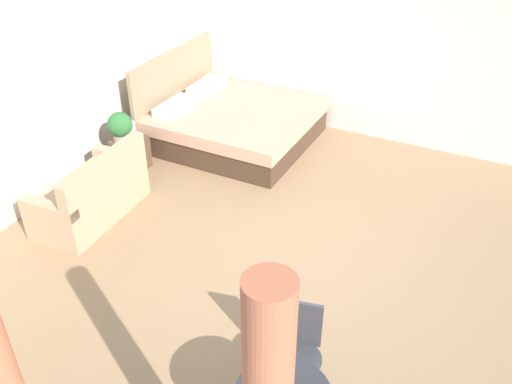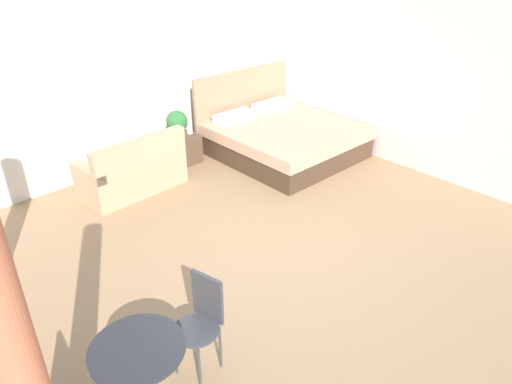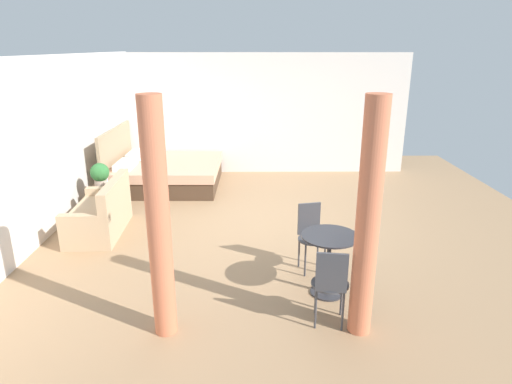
{
  "view_description": "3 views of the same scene",
  "coord_description": "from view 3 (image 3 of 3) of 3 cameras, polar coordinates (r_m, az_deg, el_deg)",
  "views": [
    {
      "loc": [
        -4.36,
        -1.62,
        3.85
      ],
      "look_at": [
        -0.39,
        0.36,
        0.96
      ],
      "focal_mm": 38.8,
      "sensor_mm": 36.0,
      "label": 1
    },
    {
      "loc": [
        -3.18,
        -2.94,
        3.18
      ],
      "look_at": [
        0.0,
        0.42,
        0.65
      ],
      "focal_mm": 32.95,
      "sensor_mm": 36.0,
      "label": 2
    },
    {
      "loc": [
        -6.77,
        0.14,
        2.8
      ],
      "look_at": [
        -0.31,
        0.09,
        0.64
      ],
      "focal_mm": 30.72,
      "sensor_mm": 36.0,
      "label": 3
    }
  ],
  "objects": [
    {
      "name": "nightstand",
      "position": [
        8.34,
        -18.99,
        -0.53
      ],
      "size": [
        0.4,
        0.39,
        0.45
      ],
      "color": "brown",
      "rests_on": "ground"
    },
    {
      "name": "cafe_chair_near_couch",
      "position": [
        5.73,
        7.11,
        -5.05
      ],
      "size": [
        0.44,
        0.44,
        0.88
      ],
      "color": "#3F3F44",
      "rests_on": "ground"
    },
    {
      "name": "curtain_left",
      "position": [
        4.31,
        14.34,
        -3.83
      ],
      "size": [
        0.23,
        0.23,
        2.41
      ],
      "color": "#D1704C",
      "rests_on": "ground"
    },
    {
      "name": "couch",
      "position": [
        7.27,
        -19.53,
        -2.85
      ],
      "size": [
        1.43,
        0.77,
        0.85
      ],
      "color": "tan",
      "rests_on": "ground"
    },
    {
      "name": "wall_right",
      "position": [
        10.05,
        0.34,
        10.09
      ],
      "size": [
        0.12,
        6.69,
        2.67
      ],
      "primitive_type": "cube",
      "color": "silver",
      "rests_on": "ground"
    },
    {
      "name": "ground_plane",
      "position": [
        7.33,
        0.66,
        -4.06
      ],
      "size": [
        9.34,
        9.69,
        0.02
      ],
      "primitive_type": "cube",
      "color": "#9E7A56"
    },
    {
      "name": "potted_plant",
      "position": [
        8.13,
        -19.66,
        2.26
      ],
      "size": [
        0.33,
        0.33,
        0.41
      ],
      "color": "tan",
      "rests_on": "nightstand"
    },
    {
      "name": "cafe_chair_near_window",
      "position": [
        4.6,
        9.7,
        -11.36
      ],
      "size": [
        0.45,
        0.45,
        0.89
      ],
      "color": "#3F3F44",
      "rests_on": "ground"
    },
    {
      "name": "wall_back",
      "position": [
        7.63,
        -25.41,
        5.64
      ],
      "size": [
        9.34,
        0.12,
        2.67
      ],
      "primitive_type": "cube",
      "color": "silver",
      "rests_on": "ground"
    },
    {
      "name": "curtain_right",
      "position": [
        4.27,
        -12.58,
        -3.94
      ],
      "size": [
        0.23,
        0.23,
        2.41
      ],
      "color": "#D1704C",
      "rests_on": "ground"
    },
    {
      "name": "balcony_table",
      "position": [
        5.18,
        9.49,
        -7.88
      ],
      "size": [
        0.66,
        0.66,
        0.75
      ],
      "color": "#2D2D33",
      "rests_on": "ground"
    },
    {
      "name": "vase",
      "position": [
        8.36,
        -19.08,
        1.84
      ],
      "size": [
        0.1,
        0.1,
        0.19
      ],
      "color": "silver",
      "rests_on": "nightstand"
    },
    {
      "name": "bed",
      "position": [
        9.37,
        -11.84,
        2.51
      ],
      "size": [
        2.03,
        2.17,
        1.21
      ],
      "color": "#473323",
      "rests_on": "ground"
    }
  ]
}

